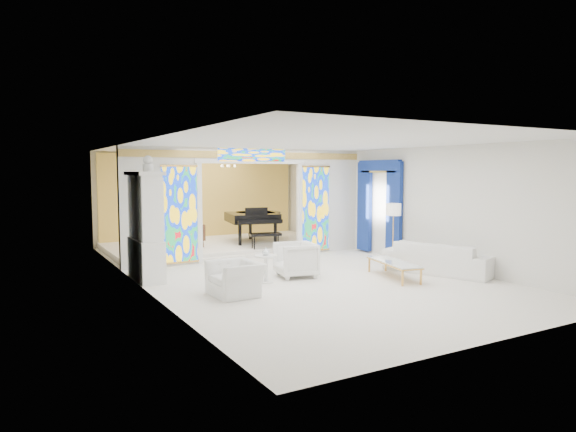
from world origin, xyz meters
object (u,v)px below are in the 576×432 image
armchair_right (296,260)px  sofa (439,258)px  china_cabinet (146,227)px  grand_piano (255,217)px  armchair_left (235,279)px  coffee_table (394,263)px  tv_console (195,233)px

armchair_right → sofa: bearing=78.7°
china_cabinet → armchair_right: 3.40m
china_cabinet → grand_piano: size_ratio=0.95×
sofa → grand_piano: bearing=-3.2°
china_cabinet → armchair_right: (3.01, -1.38, -0.78)m
armchair_left → coffee_table: size_ratio=0.56×
armchair_left → grand_piano: grand_piano is taller
armchair_left → sofa: (5.04, -0.36, 0.04)m
armchair_right → grand_piano: 4.86m
china_cabinet → coffee_table: bearing=-28.0°
china_cabinet → sofa: 6.76m
sofa → grand_piano: grand_piano is taller
china_cabinet → grand_piano: 5.39m
coffee_table → armchair_right: bearing=146.9°
tv_console → china_cabinet: bearing=-111.6°
armchair_right → tv_console: bearing=-158.3°
armchair_left → coffee_table: 3.73m
armchair_right → coffee_table: size_ratio=0.49×
china_cabinet → armchair_left: size_ratio=2.73×
china_cabinet → armchair_left: china_cabinet is taller
coffee_table → tv_console: (-2.68, 5.55, 0.25)m
china_cabinet → tv_console: bearing=53.9°
china_cabinet → coffee_table: china_cabinet is taller
china_cabinet → grand_piano: (4.26, 3.28, -0.24)m
sofa → tv_console: (-4.00, 5.63, 0.24)m
armchair_right → coffee_table: (1.84, -1.20, -0.05)m
sofa → tv_console: 6.91m
armchair_left → armchair_right: bearing=113.0°
armchair_left → grand_piano: size_ratio=0.35×
sofa → tv_console: bearing=14.4°
armchair_left → armchair_right: size_ratio=1.15×
grand_piano → armchair_right: bearing=-94.0°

